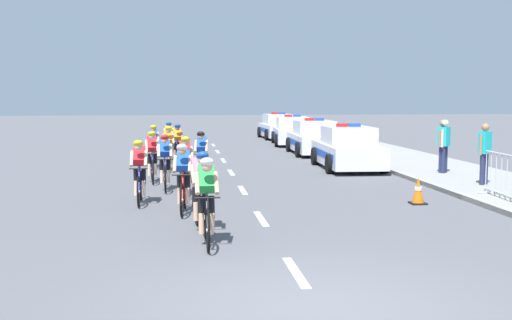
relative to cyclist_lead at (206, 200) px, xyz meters
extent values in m
plane|color=#56565B|center=(1.21, -3.33, -0.79)|extent=(160.00, 160.00, 0.00)
cube|color=gray|center=(8.21, 10.67, -0.73)|extent=(3.66, 60.00, 0.12)
cube|color=#9E9E99|center=(6.46, 10.67, -0.72)|extent=(0.16, 60.00, 0.13)
cube|color=white|center=(1.21, -1.77, -0.78)|extent=(0.14, 1.60, 0.01)
cube|color=white|center=(1.21, 2.23, -0.78)|extent=(0.14, 1.60, 0.01)
cube|color=white|center=(1.21, 6.23, -0.78)|extent=(0.14, 1.60, 0.01)
cube|color=white|center=(1.21, 10.23, -0.78)|extent=(0.14, 1.60, 0.01)
cube|color=white|center=(1.21, 14.23, -0.78)|extent=(0.14, 1.60, 0.01)
cube|color=white|center=(1.21, 18.23, -0.78)|extent=(0.14, 1.60, 0.01)
cube|color=white|center=(1.21, 22.23, -0.78)|extent=(0.14, 1.60, 0.01)
torus|color=black|center=(0.00, -0.48, -0.42)|extent=(0.05, 0.72, 0.72)
cylinder|color=#99999E|center=(0.00, -0.48, -0.42)|extent=(0.06, 0.06, 0.06)
torus|color=black|center=(0.00, 0.52, -0.42)|extent=(0.05, 0.72, 0.72)
cylinder|color=#99999E|center=(0.00, 0.52, -0.42)|extent=(0.06, 0.06, 0.06)
cylinder|color=black|center=(0.00, -0.03, 0.11)|extent=(0.04, 0.55, 0.04)
cylinder|color=black|center=(0.00, -0.20, -0.21)|extent=(0.04, 0.48, 0.63)
cylinder|color=black|center=(0.00, 0.17, -0.19)|extent=(0.04, 0.04, 0.65)
cylinder|color=black|center=(0.00, -0.38, 0.09)|extent=(0.42, 0.03, 0.03)
cube|color=black|center=(0.00, 0.17, 0.15)|extent=(0.10, 0.22, 0.05)
cube|color=green|center=(0.00, 0.05, 0.35)|extent=(0.28, 0.54, 0.47)
cube|color=black|center=(0.00, 0.16, 0.19)|extent=(0.28, 0.20, 0.18)
cylinder|color=black|center=(0.09, 0.11, -0.15)|extent=(0.11, 0.22, 0.40)
cylinder|color=tan|center=(0.09, 0.03, -0.41)|extent=(0.09, 0.15, 0.36)
cylinder|color=black|center=(-0.09, 0.11, -0.15)|extent=(0.11, 0.17, 0.40)
cylinder|color=tan|center=(-0.09, 0.03, -0.41)|extent=(0.09, 0.12, 0.36)
cylinder|color=tan|center=(0.16, -0.17, 0.30)|extent=(0.08, 0.40, 0.35)
cylinder|color=tan|center=(-0.16, -0.17, 0.30)|extent=(0.08, 0.40, 0.35)
sphere|color=tan|center=(0.00, -0.25, 0.59)|extent=(0.19, 0.19, 0.19)
ellipsoid|color=white|center=(0.00, -0.26, 0.66)|extent=(0.23, 0.32, 0.24)
torus|color=black|center=(-0.01, 0.68, -0.42)|extent=(0.13, 0.72, 0.72)
cylinder|color=#99999E|center=(-0.01, 0.68, -0.42)|extent=(0.07, 0.07, 0.06)
torus|color=black|center=(-0.13, 1.68, -0.42)|extent=(0.13, 0.72, 0.72)
cylinder|color=#99999E|center=(-0.13, 1.68, -0.42)|extent=(0.07, 0.07, 0.06)
cylinder|color=black|center=(-0.06, 1.13, 0.11)|extent=(0.10, 0.55, 0.04)
cylinder|color=black|center=(-0.04, 0.96, -0.21)|extent=(0.10, 0.48, 0.63)
cylinder|color=black|center=(-0.09, 1.33, -0.19)|extent=(0.04, 0.04, 0.65)
cylinder|color=black|center=(-0.02, 0.78, 0.09)|extent=(0.42, 0.08, 0.03)
cube|color=black|center=(-0.09, 1.33, 0.15)|extent=(0.13, 0.23, 0.05)
cube|color=pink|center=(-0.07, 1.21, 0.35)|extent=(0.34, 0.57, 0.46)
cube|color=black|center=(-0.08, 1.32, 0.19)|extent=(0.30, 0.23, 0.18)
cylinder|color=black|center=(0.01, 1.28, -0.15)|extent=(0.14, 0.23, 0.40)
cylinder|color=tan|center=(0.02, 1.20, -0.41)|extent=(0.11, 0.16, 0.36)
cylinder|color=black|center=(-0.17, 1.26, -0.15)|extent=(0.13, 0.18, 0.40)
cylinder|color=tan|center=(-0.16, 1.18, -0.41)|extent=(0.10, 0.13, 0.36)
cylinder|color=tan|center=(0.11, 1.01, 0.30)|extent=(0.12, 0.41, 0.35)
cylinder|color=tan|center=(-0.20, 0.97, 0.30)|extent=(0.12, 0.41, 0.35)
sphere|color=tan|center=(-0.03, 0.91, 0.59)|extent=(0.19, 0.19, 0.19)
ellipsoid|color=blue|center=(-0.03, 0.90, 0.66)|extent=(0.27, 0.34, 0.24)
torus|color=black|center=(-0.42, 2.56, -0.42)|extent=(0.09, 0.73, 0.72)
cylinder|color=#99999E|center=(-0.42, 2.56, -0.42)|extent=(0.06, 0.06, 0.06)
torus|color=black|center=(-0.35, 3.56, -0.42)|extent=(0.09, 0.73, 0.72)
cylinder|color=#99999E|center=(-0.35, 3.56, -0.42)|extent=(0.06, 0.06, 0.06)
cylinder|color=#B21919|center=(-0.39, 3.01, 0.11)|extent=(0.07, 0.55, 0.04)
cylinder|color=#B21919|center=(-0.40, 2.84, -0.21)|extent=(0.07, 0.48, 0.63)
cylinder|color=#B21919|center=(-0.37, 3.21, -0.19)|extent=(0.04, 0.04, 0.65)
cylinder|color=black|center=(-0.41, 2.66, 0.09)|extent=(0.42, 0.06, 0.03)
cube|color=black|center=(-0.37, 3.21, 0.15)|extent=(0.11, 0.23, 0.05)
cube|color=blue|center=(-0.38, 3.09, 0.35)|extent=(0.32, 0.56, 0.46)
cube|color=black|center=(-0.37, 3.20, 0.19)|extent=(0.29, 0.22, 0.18)
cylinder|color=black|center=(-0.29, 3.15, -0.15)|extent=(0.12, 0.23, 0.40)
cylinder|color=tan|center=(-0.29, 3.07, -0.41)|extent=(0.10, 0.16, 0.36)
cylinder|color=black|center=(-0.47, 3.16, -0.15)|extent=(0.12, 0.18, 0.40)
cylinder|color=tan|center=(-0.47, 3.08, -0.41)|extent=(0.10, 0.13, 0.36)
cylinder|color=tan|center=(-0.24, 2.86, 0.30)|extent=(0.10, 0.41, 0.35)
cylinder|color=tan|center=(-0.56, 2.88, 0.30)|extent=(0.10, 0.41, 0.35)
sphere|color=tan|center=(-0.40, 2.79, 0.59)|extent=(0.19, 0.19, 0.19)
ellipsoid|color=white|center=(-0.40, 2.78, 0.66)|extent=(0.25, 0.33, 0.24)
torus|color=black|center=(-1.40, 3.85, -0.42)|extent=(0.05, 0.72, 0.72)
cylinder|color=#99999E|center=(-1.40, 3.85, -0.42)|extent=(0.06, 0.06, 0.06)
torus|color=black|center=(-1.41, 4.85, -0.42)|extent=(0.05, 0.72, 0.72)
cylinder|color=#99999E|center=(-1.41, 4.85, -0.42)|extent=(0.06, 0.06, 0.06)
cylinder|color=#1E1E99|center=(-1.40, 4.30, 0.11)|extent=(0.04, 0.55, 0.04)
cylinder|color=#1E1E99|center=(-1.40, 4.13, -0.21)|extent=(0.05, 0.48, 0.63)
cylinder|color=#1E1E99|center=(-1.40, 4.50, -0.19)|extent=(0.04, 0.04, 0.65)
cylinder|color=black|center=(-1.40, 3.95, 0.09)|extent=(0.42, 0.03, 0.03)
cube|color=black|center=(-1.40, 4.50, 0.15)|extent=(0.10, 0.22, 0.05)
cube|color=red|center=(-1.40, 4.38, 0.35)|extent=(0.29, 0.55, 0.44)
cube|color=black|center=(-1.40, 4.49, 0.19)|extent=(0.28, 0.20, 0.18)
cylinder|color=black|center=(-1.31, 4.45, -0.15)|extent=(0.11, 0.22, 0.40)
cylinder|color=beige|center=(-1.31, 4.37, -0.41)|extent=(0.09, 0.15, 0.36)
cylinder|color=black|center=(-1.49, 4.44, -0.15)|extent=(0.11, 0.17, 0.40)
cylinder|color=beige|center=(-1.49, 4.36, -0.41)|extent=(0.09, 0.12, 0.36)
cylinder|color=beige|center=(-1.24, 4.17, 0.30)|extent=(0.08, 0.40, 0.35)
cylinder|color=beige|center=(-1.56, 4.16, 0.30)|extent=(0.08, 0.40, 0.35)
sphere|color=beige|center=(-1.40, 4.08, 0.59)|extent=(0.19, 0.19, 0.19)
ellipsoid|color=yellow|center=(-1.40, 4.07, 0.66)|extent=(0.23, 0.32, 0.24)
torus|color=black|center=(-0.31, 5.04, -0.42)|extent=(0.07, 0.73, 0.72)
cylinder|color=#99999E|center=(-0.31, 5.04, -0.42)|extent=(0.06, 0.06, 0.06)
torus|color=black|center=(-0.34, 6.04, -0.42)|extent=(0.07, 0.73, 0.72)
cylinder|color=#99999E|center=(-0.34, 6.04, -0.42)|extent=(0.06, 0.06, 0.06)
cylinder|color=black|center=(-0.32, 5.49, 0.11)|extent=(0.05, 0.55, 0.04)
cylinder|color=black|center=(-0.32, 5.31, -0.21)|extent=(0.06, 0.48, 0.63)
cylinder|color=black|center=(-0.33, 5.69, -0.19)|extent=(0.04, 0.04, 0.65)
cylinder|color=black|center=(-0.31, 5.14, 0.09)|extent=(0.42, 0.04, 0.03)
cube|color=black|center=(-0.33, 5.69, 0.15)|extent=(0.11, 0.22, 0.05)
cube|color=red|center=(-0.33, 5.56, 0.35)|extent=(0.30, 0.56, 0.46)
cube|color=black|center=(-0.33, 5.68, 0.19)|extent=(0.29, 0.21, 0.18)
cylinder|color=black|center=(-0.24, 5.63, -0.15)|extent=(0.12, 0.23, 0.40)
cylinder|color=tan|center=(-0.23, 5.55, -0.41)|extent=(0.09, 0.16, 0.36)
cylinder|color=black|center=(-0.42, 5.63, -0.15)|extent=(0.12, 0.17, 0.40)
cylinder|color=tan|center=(-0.41, 5.55, -0.41)|extent=(0.09, 0.13, 0.36)
cylinder|color=tan|center=(-0.16, 5.35, 0.30)|extent=(0.09, 0.40, 0.35)
cylinder|color=tan|center=(-0.48, 5.34, 0.30)|extent=(0.09, 0.40, 0.35)
sphere|color=tan|center=(-0.32, 5.26, 0.59)|extent=(0.19, 0.19, 0.19)
ellipsoid|color=yellow|center=(-0.32, 5.25, 0.66)|extent=(0.24, 0.32, 0.24)
torus|color=black|center=(-0.85, 5.94, -0.42)|extent=(0.07, 0.73, 0.72)
cylinder|color=#99999E|center=(-0.85, 5.94, -0.42)|extent=(0.06, 0.06, 0.06)
torus|color=black|center=(-0.89, 6.94, -0.42)|extent=(0.07, 0.73, 0.72)
cylinder|color=#99999E|center=(-0.89, 6.94, -0.42)|extent=(0.06, 0.06, 0.06)
cylinder|color=#1E1E99|center=(-0.86, 6.39, 0.11)|extent=(0.06, 0.55, 0.04)
cylinder|color=#1E1E99|center=(-0.86, 6.22, -0.21)|extent=(0.06, 0.48, 0.63)
cylinder|color=#1E1E99|center=(-0.87, 6.59, -0.19)|extent=(0.04, 0.04, 0.65)
cylinder|color=black|center=(-0.85, 6.04, 0.09)|extent=(0.42, 0.05, 0.03)
cube|color=black|center=(-0.87, 6.59, 0.15)|extent=(0.11, 0.22, 0.05)
cube|color=blue|center=(-0.87, 6.46, 0.35)|extent=(0.30, 0.56, 0.44)
cube|color=black|center=(-0.87, 6.58, 0.19)|extent=(0.29, 0.21, 0.18)
cylinder|color=black|center=(-0.78, 6.53, -0.15)|extent=(0.12, 0.23, 0.40)
cylinder|color=beige|center=(-0.78, 6.45, -0.41)|extent=(0.10, 0.16, 0.36)
cylinder|color=black|center=(-0.96, 6.53, -0.15)|extent=(0.12, 0.17, 0.40)
cylinder|color=beige|center=(-0.96, 6.45, -0.41)|extent=(0.09, 0.13, 0.36)
cylinder|color=beige|center=(-0.70, 6.26, 0.30)|extent=(0.09, 0.40, 0.35)
cylinder|color=beige|center=(-1.02, 6.24, 0.30)|extent=(0.09, 0.40, 0.35)
sphere|color=beige|center=(-0.86, 6.17, 0.59)|extent=(0.19, 0.19, 0.19)
ellipsoid|color=red|center=(-0.85, 6.16, 0.66)|extent=(0.24, 0.32, 0.24)
torus|color=black|center=(0.12, 7.34, -0.42)|extent=(0.11, 0.73, 0.72)
cylinder|color=#99999E|center=(0.12, 7.34, -0.42)|extent=(0.07, 0.07, 0.06)
torus|color=black|center=(0.20, 8.33, -0.42)|extent=(0.11, 0.73, 0.72)
cylinder|color=#99999E|center=(0.20, 8.33, -0.42)|extent=(0.07, 0.07, 0.06)
cylinder|color=silver|center=(0.15, 7.78, 0.11)|extent=(0.08, 0.55, 0.04)
cylinder|color=silver|center=(0.14, 7.61, -0.21)|extent=(0.08, 0.48, 0.63)
cylinder|color=silver|center=(0.17, 7.98, -0.19)|extent=(0.04, 0.04, 0.65)
cylinder|color=black|center=(0.12, 7.44, 0.09)|extent=(0.42, 0.06, 0.03)
cube|color=black|center=(0.17, 7.98, 0.15)|extent=(0.12, 0.23, 0.05)
cube|color=blue|center=(0.16, 7.86, 0.35)|extent=(0.33, 0.58, 0.44)
cube|color=black|center=(0.17, 7.97, 0.19)|extent=(0.30, 0.22, 0.18)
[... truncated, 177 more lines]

